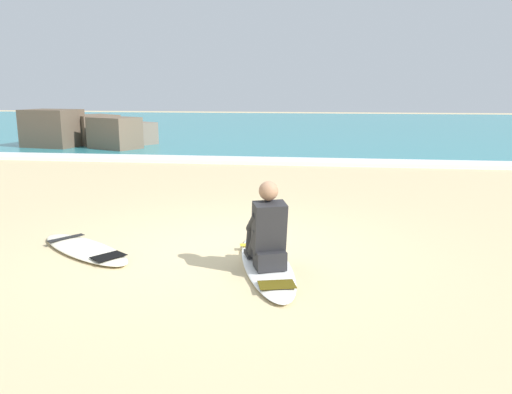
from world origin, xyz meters
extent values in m
plane|color=#CCB584|center=(0.00, 0.00, 0.00)|extent=(80.00, 80.00, 0.00)
cube|color=teal|center=(0.00, 21.46, 0.05)|extent=(80.00, 28.00, 0.10)
cube|color=white|center=(0.00, 7.76, 0.06)|extent=(80.00, 0.90, 0.11)
ellipsoid|color=white|center=(0.57, -0.52, 0.04)|extent=(1.08, 2.30, 0.07)
cube|color=gold|center=(0.41, 0.09, 0.07)|extent=(0.49, 0.22, 0.01)
cube|color=#4C400C|center=(0.75, -1.21, 0.07)|extent=(0.41, 0.33, 0.01)
cube|color=#232326|center=(0.63, -0.76, 0.18)|extent=(0.39, 0.36, 0.20)
cylinder|color=#232326|center=(0.47, -0.63, 0.33)|extent=(0.29, 0.43, 0.43)
cylinder|color=#232326|center=(0.39, -0.44, 0.30)|extent=(0.20, 0.28, 0.42)
cube|color=#232326|center=(0.36, -0.38, 0.10)|extent=(0.17, 0.24, 0.05)
cylinder|color=#232326|center=(0.66, -0.56, 0.33)|extent=(0.29, 0.43, 0.43)
cylinder|color=#232326|center=(0.60, -0.36, 0.30)|extent=(0.20, 0.28, 0.42)
cube|color=#232326|center=(0.58, -0.29, 0.10)|extent=(0.17, 0.24, 0.05)
cube|color=#232326|center=(0.62, -0.73, 0.53)|extent=(0.42, 0.40, 0.57)
sphere|color=#A37556|center=(0.61, -0.70, 0.92)|extent=(0.21, 0.21, 0.21)
cylinder|color=#232326|center=(0.43, -0.64, 0.55)|extent=(0.23, 0.40, 0.31)
cylinder|color=#232326|center=(0.70, -0.54, 0.55)|extent=(0.23, 0.40, 0.31)
ellipsoid|color=#EFE5C6|center=(-1.73, -0.27, 0.04)|extent=(1.75, 1.47, 0.07)
cube|color=black|center=(-2.13, 0.02, 0.07)|extent=(0.36, 0.45, 0.01)
cube|color=black|center=(-1.27, -0.61, 0.07)|extent=(0.41, 0.44, 0.01)
cube|color=brown|center=(-7.83, 9.93, 0.66)|extent=(1.89, 1.51, 1.32)
cube|color=brown|center=(-5.56, 9.70, 0.55)|extent=(1.83, 1.58, 1.10)
cube|color=#756656|center=(-5.78, 10.92, 0.43)|extent=(2.34, 2.32, 0.85)
cube|color=brown|center=(-6.91, 11.03, 0.55)|extent=(1.99, 1.97, 1.10)
camera|label=1|loc=(1.19, -5.94, 1.97)|focal=35.61mm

